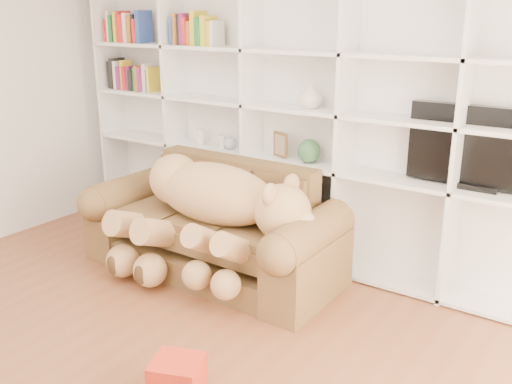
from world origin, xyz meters
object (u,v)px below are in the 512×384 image
Objects in this scene: sofa at (215,232)px; teddy_bear at (209,207)px; tv at (480,149)px; gift_box at (177,377)px.

teddy_bear is at bearing -62.11° from sofa.
tv is at bearing 29.64° from teddy_bear.
sofa is at bearing 121.74° from teddy_bear.
sofa is 2.11m from tv.
teddy_bear is (0.09, -0.18, 0.28)m from sofa.
gift_box is 0.28× the size of tv.
teddy_bear is at bearing 121.54° from gift_box.
gift_box is (0.84, -1.39, -0.23)m from sofa.
sofa is 7.80× the size of gift_box.
sofa is 1.64m from gift_box.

